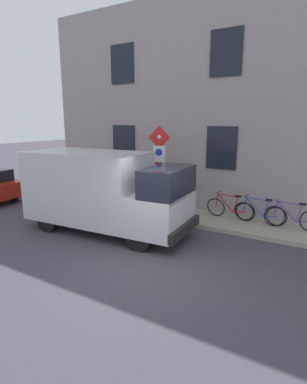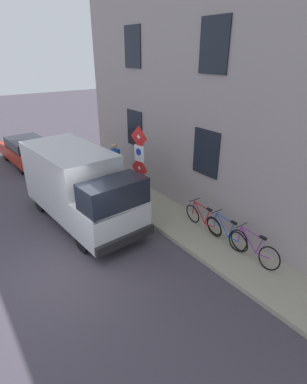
{
  "view_description": "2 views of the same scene",
  "coord_description": "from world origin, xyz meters",
  "px_view_note": "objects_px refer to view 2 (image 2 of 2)",
  "views": [
    {
      "loc": [
        -5.93,
        -3.68,
        3.47
      ],
      "look_at": [
        3.15,
        1.8,
        1.02
      ],
      "focal_mm": 29.33,
      "sensor_mm": 36.0,
      "label": 1
    },
    {
      "loc": [
        -2.11,
        -6.68,
        5.51
      ],
      "look_at": [
        3.17,
        0.61,
        1.34
      ],
      "focal_mm": 28.61,
      "sensor_mm": 36.0,
      "label": 2
    }
  ],
  "objects_px": {
    "parked_hatchback": "(27,150)",
    "bicycle_blue": "(226,232)",
    "sign_post_stacked": "(140,160)",
    "delivery_van": "(79,185)",
    "pedestrian": "(115,161)",
    "bicycle_red": "(203,219)",
    "bicycle_purple": "(253,248)"
  },
  "relations": [
    {
      "from": "pedestrian",
      "to": "bicycle_red",
      "type": "bearing_deg",
      "value": 58.76
    },
    {
      "from": "bicycle_red",
      "to": "sign_post_stacked",
      "type": "bearing_deg",
      "value": 25.26
    },
    {
      "from": "sign_post_stacked",
      "to": "bicycle_red",
      "type": "relative_size",
      "value": 1.76
    },
    {
      "from": "bicycle_blue",
      "to": "sign_post_stacked",
      "type": "bearing_deg",
      "value": 19.05
    },
    {
      "from": "bicycle_blue",
      "to": "bicycle_red",
      "type": "xyz_separation_m",
      "value": [
        -0.0,
        0.99,
        0.0
      ]
    },
    {
      "from": "bicycle_purple",
      "to": "bicycle_blue",
      "type": "height_order",
      "value": "same"
    },
    {
      "from": "bicycle_purple",
      "to": "sign_post_stacked",
      "type": "bearing_deg",
      "value": 12.06
    },
    {
      "from": "delivery_van",
      "to": "parked_hatchback",
      "type": "relative_size",
      "value": 1.33
    },
    {
      "from": "parked_hatchback",
      "to": "bicycle_red",
      "type": "xyz_separation_m",
      "value": [
        2.69,
        -10.38,
        -0.22
      ]
    },
    {
      "from": "bicycle_red",
      "to": "parked_hatchback",
      "type": "bearing_deg",
      "value": 17.3
    },
    {
      "from": "sign_post_stacked",
      "to": "bicycle_purple",
      "type": "xyz_separation_m",
      "value": [
        0.94,
        -4.25,
        -1.57
      ]
    },
    {
      "from": "bicycle_purple",
      "to": "pedestrian",
      "type": "bearing_deg",
      "value": 1.54
    },
    {
      "from": "sign_post_stacked",
      "to": "parked_hatchback",
      "type": "height_order",
      "value": "sign_post_stacked"
    },
    {
      "from": "bicycle_purple",
      "to": "bicycle_red",
      "type": "relative_size",
      "value": 1.0
    },
    {
      "from": "bicycle_red",
      "to": "pedestrian",
      "type": "bearing_deg",
      "value": 5.46
    },
    {
      "from": "bicycle_purple",
      "to": "bicycle_red",
      "type": "xyz_separation_m",
      "value": [
        0.0,
        1.98,
        0.0
      ]
    },
    {
      "from": "pedestrian",
      "to": "bicycle_purple",
      "type": "bearing_deg",
      "value": 58.02
    },
    {
      "from": "sign_post_stacked",
      "to": "delivery_van",
      "type": "height_order",
      "value": "sign_post_stacked"
    },
    {
      "from": "delivery_van",
      "to": "pedestrian",
      "type": "bearing_deg",
      "value": 125.31
    },
    {
      "from": "bicycle_blue",
      "to": "pedestrian",
      "type": "xyz_separation_m",
      "value": [
        -0.25,
        6.3,
        0.56
      ]
    },
    {
      "from": "parked_hatchback",
      "to": "bicycle_blue",
      "type": "bearing_deg",
      "value": -170.11
    },
    {
      "from": "sign_post_stacked",
      "to": "pedestrian",
      "type": "relative_size",
      "value": 1.76
    },
    {
      "from": "delivery_van",
      "to": "bicycle_blue",
      "type": "xyz_separation_m",
      "value": [
        2.85,
        -4.17,
        -0.82
      ]
    },
    {
      "from": "parked_hatchback",
      "to": "bicycle_blue",
      "type": "relative_size",
      "value": 2.39
    },
    {
      "from": "bicycle_purple",
      "to": "bicycle_blue",
      "type": "distance_m",
      "value": 0.99
    },
    {
      "from": "pedestrian",
      "to": "parked_hatchback",
      "type": "bearing_deg",
      "value": -98.21
    },
    {
      "from": "sign_post_stacked",
      "to": "bicycle_blue",
      "type": "height_order",
      "value": "sign_post_stacked"
    },
    {
      "from": "delivery_van",
      "to": "bicycle_purple",
      "type": "bearing_deg",
      "value": 24.92
    },
    {
      "from": "delivery_van",
      "to": "bicycle_purple",
      "type": "xyz_separation_m",
      "value": [
        2.85,
        -5.16,
        -0.82
      ]
    },
    {
      "from": "sign_post_stacked",
      "to": "bicycle_purple",
      "type": "distance_m",
      "value": 4.63
    },
    {
      "from": "sign_post_stacked",
      "to": "bicycle_red",
      "type": "xyz_separation_m",
      "value": [
        0.94,
        -2.27,
        -1.57
      ]
    },
    {
      "from": "delivery_van",
      "to": "pedestrian",
      "type": "xyz_separation_m",
      "value": [
        2.6,
        2.13,
        -0.26
      ]
    }
  ]
}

